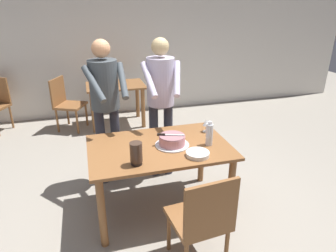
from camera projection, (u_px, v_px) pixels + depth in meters
name	position (u px, v px, depth m)	size (l,w,h in m)	color
ground_plane	(160.00, 207.00, 3.25)	(14.00, 14.00, 0.00)	gray
back_wall	(116.00, 43.00, 5.63)	(10.00, 0.12, 2.70)	silver
main_dining_table	(159.00, 156.00, 3.01)	(1.40, 0.92, 0.75)	brown
cake_on_platter	(172.00, 141.00, 2.96)	(0.34, 0.34, 0.11)	silver
cake_knife	(165.00, 135.00, 2.93)	(0.26, 0.11, 0.02)	silver
plate_stack	(198.00, 154.00, 2.77)	(0.22, 0.22, 0.04)	white
wine_glass_near	(206.00, 123.00, 3.25)	(0.08, 0.08, 0.14)	silver
water_bottle	(209.00, 134.00, 2.95)	(0.07, 0.07, 0.25)	silver
hurricane_lamp	(136.00, 153.00, 2.59)	(0.11, 0.11, 0.21)	black
person_cutting_cake	(161.00, 94.00, 3.48)	(0.47, 0.56, 1.72)	#2D2D38
person_standing_beside	(105.00, 98.00, 3.35)	(0.46, 0.57, 1.72)	#2D2D38
chair_near_side	(202.00, 218.00, 2.36)	(0.48, 0.48, 0.90)	brown
background_table	(116.00, 93.00, 5.27)	(1.00, 0.70, 0.74)	brown
background_chair_0	(66.00, 102.00, 5.10)	(0.59, 0.59, 0.90)	brown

